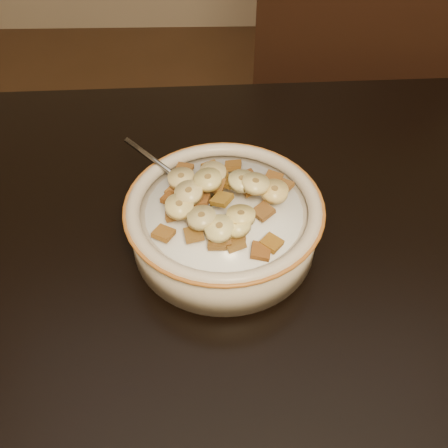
{
  "coord_description": "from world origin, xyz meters",
  "views": [
    {
      "loc": [
        -0.15,
        -0.31,
        1.21
      ],
      "look_at": [
        -0.14,
        0.09,
        0.78
      ],
      "focal_mm": 40.0,
      "sensor_mm": 36.0,
      "label": 1
    }
  ],
  "objects_px": {
    "table": "(353,311)",
    "chair": "(370,164)",
    "cereal_bowl": "(224,226)",
    "spoon": "(201,194)"
  },
  "relations": [
    {
      "from": "table",
      "to": "cereal_bowl",
      "type": "distance_m",
      "value": 0.18
    },
    {
      "from": "chair",
      "to": "table",
      "type": "bearing_deg",
      "value": -101.88
    },
    {
      "from": "chair",
      "to": "cereal_bowl",
      "type": "xyz_separation_m",
      "value": [
        -0.32,
        -0.4,
        0.25
      ]
    },
    {
      "from": "chair",
      "to": "cereal_bowl",
      "type": "distance_m",
      "value": 0.57
    },
    {
      "from": "table",
      "to": "cereal_bowl",
      "type": "bearing_deg",
      "value": 145.53
    },
    {
      "from": "table",
      "to": "chair",
      "type": "relative_size",
      "value": 1.32
    },
    {
      "from": "table",
      "to": "spoon",
      "type": "bearing_deg",
      "value": 144.11
    },
    {
      "from": "chair",
      "to": "cereal_bowl",
      "type": "relative_size",
      "value": 4.85
    },
    {
      "from": "table",
      "to": "spoon",
      "type": "xyz_separation_m",
      "value": [
        -0.17,
        0.11,
        0.08
      ]
    },
    {
      "from": "table",
      "to": "chair",
      "type": "bearing_deg",
      "value": 68.69
    }
  ]
}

